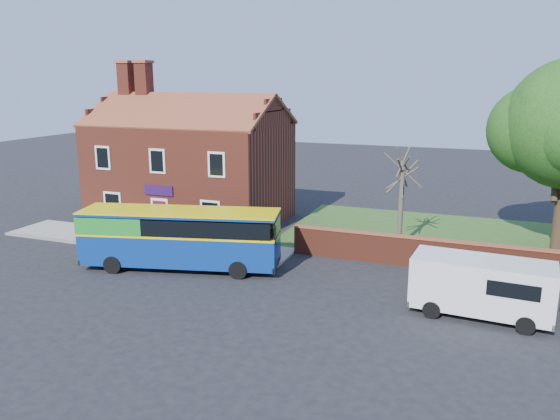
% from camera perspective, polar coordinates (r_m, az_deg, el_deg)
% --- Properties ---
extents(ground, '(120.00, 120.00, 0.00)m').
position_cam_1_polar(ground, '(25.19, -8.16, -8.50)').
color(ground, black).
rests_on(ground, ground).
extents(pavement, '(18.00, 3.50, 0.12)m').
position_cam_1_polar(pavement, '(33.33, -13.94, -3.17)').
color(pavement, gray).
rests_on(pavement, ground).
extents(kerb, '(18.00, 0.15, 0.14)m').
position_cam_1_polar(kerb, '(31.98, -15.72, -3.96)').
color(kerb, slate).
rests_on(kerb, ground).
extents(grass_strip, '(26.00, 12.00, 0.04)m').
position_cam_1_polar(grass_strip, '(34.63, 22.54, -3.26)').
color(grass_strip, '#426B28').
rests_on(grass_strip, ground).
extents(shop_building, '(12.30, 8.13, 10.50)m').
position_cam_1_polar(shop_building, '(37.34, -9.24, 4.09)').
color(shop_building, maroon).
rests_on(shop_building, ground).
extents(boundary_wall, '(22.00, 0.38, 1.60)m').
position_cam_1_polar(boundary_wall, '(28.66, 22.89, -5.00)').
color(boundary_wall, maroon).
rests_on(boundary_wall, ground).
extents(bus, '(10.23, 4.81, 3.02)m').
position_cam_1_polar(bus, '(28.02, -10.99, -2.63)').
color(bus, navy).
rests_on(bus, ground).
extents(van_near, '(5.55, 2.53, 2.38)m').
position_cam_1_polar(van_near, '(23.52, 20.35, -7.36)').
color(van_near, silver).
rests_on(van_near, ground).
extents(bare_tree, '(2.05, 2.45, 5.48)m').
position_cam_1_polar(bare_tree, '(31.44, 12.55, 1.10)').
color(bare_tree, '#4C4238').
rests_on(bare_tree, ground).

